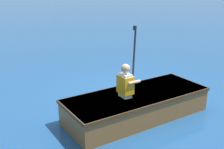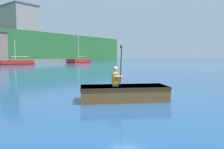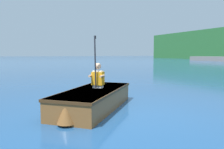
% 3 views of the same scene
% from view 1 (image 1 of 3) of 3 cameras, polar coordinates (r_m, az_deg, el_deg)
% --- Properties ---
extents(ground_plane, '(300.00, 300.00, 0.00)m').
position_cam_1_polar(ground_plane, '(6.42, 3.67, -4.96)').
color(ground_plane, navy).
extents(rowboat_foreground, '(2.84, 2.79, 0.48)m').
position_cam_1_polar(rowboat_foreground, '(5.57, 5.44, -5.79)').
color(rowboat_foreground, brown).
rests_on(rowboat_foreground, ground).
extents(person_paddler, '(0.46, 0.46, 1.32)m').
position_cam_1_polar(person_paddler, '(5.20, 2.83, -1.51)').
color(person_paddler, silver).
rests_on(person_paddler, rowboat_foreground).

